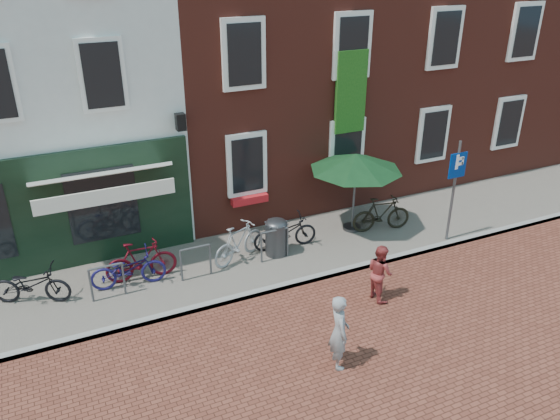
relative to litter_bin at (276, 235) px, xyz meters
name	(u,v)px	position (x,y,z in m)	size (l,w,h in m)	color
ground	(276,292)	(-0.66, -1.44, -0.63)	(80.00, 80.00, 0.00)	brown
sidewalk	(288,251)	(0.34, 0.06, -0.58)	(24.00, 3.00, 0.10)	slate
building_brick_mid	(241,22)	(1.34, 5.56, 4.37)	(6.00, 8.00, 10.00)	maroon
building_brick_right	(403,13)	(7.34, 5.56, 4.37)	(6.00, 8.00, 10.00)	maroon
filler_right	(538,19)	(13.84, 5.56, 3.87)	(7.00, 8.00, 9.00)	maroon
litter_bin	(276,235)	(0.00, 0.00, 0.00)	(0.56, 0.56, 1.03)	#3C3D40
parking_sign	(455,179)	(4.41, -1.20, 1.20)	(0.50, 0.08, 2.73)	#4C4C4F
parasol	(356,159)	(2.44, 0.36, 1.51)	(2.45, 2.45, 2.28)	#4C4C4F
woman	(339,332)	(-0.59, -4.11, 0.13)	(0.55, 0.36, 1.52)	gray
boy	(380,272)	(1.34, -2.57, 0.03)	(0.64, 0.50, 1.32)	#9D3534
bicycle_0	(31,284)	(-5.67, 0.30, -0.09)	(0.59, 1.68, 0.88)	black
bicycle_1	(141,261)	(-3.32, 0.23, -0.04)	(0.46, 1.63, 0.98)	#4F0811
bicycle_2	(128,269)	(-3.65, 0.07, -0.09)	(0.59, 1.68, 0.88)	#19144F
bicycle_3	(239,242)	(-0.97, 0.10, -0.04)	(0.46, 1.63, 0.98)	#969698
bicycle_4	(285,232)	(0.33, 0.19, -0.09)	(0.59, 1.68, 0.88)	black
bicycle_5	(382,214)	(3.10, -0.03, -0.04)	(0.46, 1.63, 0.98)	black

